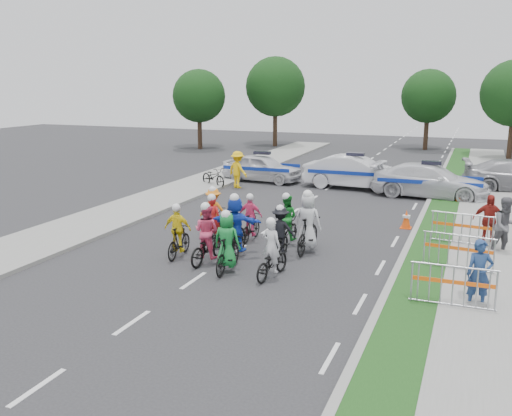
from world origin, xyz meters
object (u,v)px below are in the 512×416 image
at_px(rider_2, 207,240).
at_px(rider_8, 287,225).
at_px(rider_9, 251,222).
at_px(barrier_2, 462,230).
at_px(police_car_1, 355,172).
at_px(spectator_1, 506,226).
at_px(rider_1, 227,248).
at_px(parked_bike, 213,177).
at_px(police_car_0, 262,168).
at_px(rider_5, 236,230).
at_px(rider_6, 213,230).
at_px(cone_1, 459,196).
at_px(barrier_1, 458,254).
at_px(barrier_0, 453,288).
at_px(rider_4, 281,237).
at_px(rider_10, 214,216).
at_px(marshal_hiviz, 238,170).
at_px(cone_0, 406,219).
at_px(tree_0, 199,96).
at_px(tree_4, 428,96).
at_px(spectator_0, 479,274).
at_px(spectator_2, 489,220).
at_px(rider_3, 178,236).
at_px(rider_0, 272,258).
at_px(police_car_2, 430,181).
at_px(tree_3, 275,87).

distance_m(rider_2, rider_8, 3.19).
bearing_deg(rider_9, barrier_2, -164.58).
bearing_deg(police_car_1, spectator_1, -141.07).
relative_size(rider_1, parked_bike, 0.97).
distance_m(police_car_0, police_car_1, 5.14).
bearing_deg(rider_1, rider_5, -77.66).
bearing_deg(rider_6, spectator_1, -163.25).
relative_size(cone_1, parked_bike, 0.37).
height_order(barrier_1, cone_1, barrier_1).
relative_size(barrier_0, barrier_2, 1.00).
relative_size(rider_4, cone_1, 2.46).
bearing_deg(rider_10, marshal_hiviz, -83.25).
bearing_deg(cone_0, rider_10, -150.25).
distance_m(police_car_1, barrier_0, 15.86).
distance_m(rider_1, parked_bike, 13.70).
bearing_deg(rider_2, parked_bike, -59.76).
height_order(rider_8, cone_1, rider_8).
bearing_deg(marshal_hiviz, police_car_0, -77.01).
height_order(spectator_1, tree_0, tree_0).
relative_size(rider_1, barrier_2, 0.92).
xyz_separation_m(barrier_2, tree_4, (-3.70, 27.82, 3.63)).
relative_size(spectator_0, barrier_0, 0.85).
bearing_deg(spectator_1, spectator_0, -126.36).
xyz_separation_m(rider_2, police_car_1, (1.59, 13.71, 0.14)).
relative_size(rider_8, spectator_1, 0.96).
xyz_separation_m(rider_9, spectator_2, (7.54, 2.34, 0.22)).
bearing_deg(rider_3, tree_0, -69.36).
relative_size(rider_0, marshal_hiviz, 0.95).
distance_m(spectator_1, tree_4, 28.93).
bearing_deg(rider_3, spectator_0, 168.94).
bearing_deg(rider_1, spectator_0, 175.85).
xyz_separation_m(rider_10, police_car_2, (6.52, 9.86, 0.08)).
xyz_separation_m(spectator_2, tree_3, (-16.50, 25.35, 4.02)).
bearing_deg(rider_6, rider_0, 143.77).
bearing_deg(rider_4, rider_5, 5.48).
bearing_deg(police_car_1, rider_5, 178.94).
relative_size(marshal_hiviz, barrier_1, 0.94).
height_order(rider_5, barrier_2, rider_5).
bearing_deg(rider_4, barrier_1, -179.97).
relative_size(rider_1, police_car_2, 0.34).
xyz_separation_m(barrier_0, barrier_1, (0.00, 2.98, 0.00)).
bearing_deg(spectator_0, parked_bike, 124.43).
relative_size(rider_8, barrier_0, 0.89).
xyz_separation_m(spectator_0, tree_0, (-21.26, 27.17, 3.34)).
bearing_deg(rider_3, rider_6, -116.49).
bearing_deg(tree_4, marshal_hiviz, -109.57).
xyz_separation_m(rider_5, spectator_2, (7.34, 4.10, 0.03)).
bearing_deg(tree_3, barrier_1, -61.25).
bearing_deg(barrier_0, barrier_1, 90.00).
distance_m(rider_9, tree_0, 27.72).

